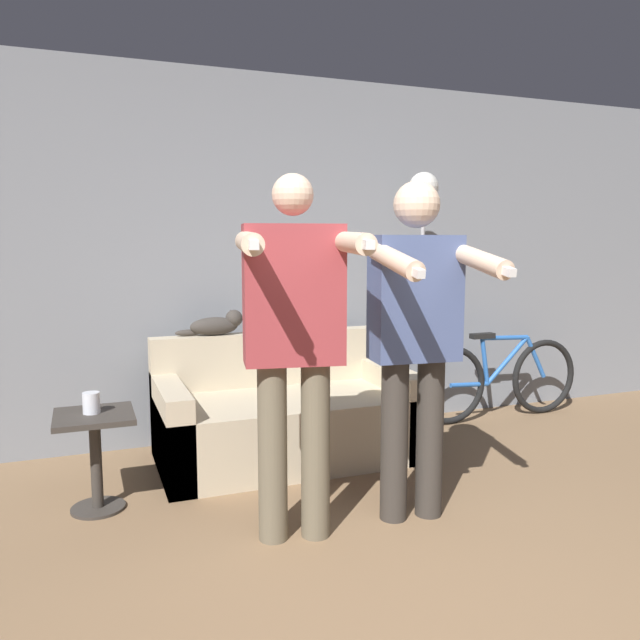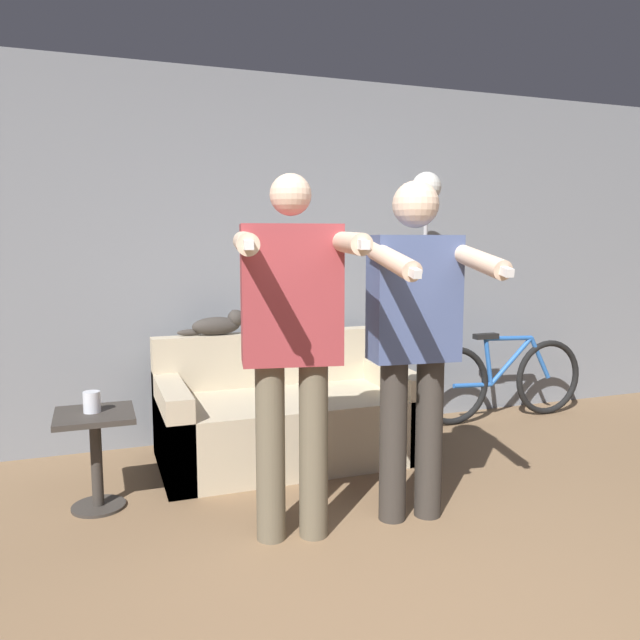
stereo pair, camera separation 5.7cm
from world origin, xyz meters
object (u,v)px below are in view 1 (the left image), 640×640
Objects in this scene: person_right at (416,328)px; couch at (286,418)px; floor_lamp at (423,235)px; cup at (91,403)px; bicycle at (499,379)px; person_left at (294,333)px; cat at (218,325)px; side_table at (95,442)px.

couch is at bearing 113.47° from person_right.
floor_lamp is 17.21× the size of cup.
person_right is 2.17m from bicycle.
cup is (-0.89, 0.71, -0.42)m from person_left.
person_right reaches higher than couch.
cat is 1.62m from floor_lamp.
person_right is at bearing -24.77° from cup.
person_left reaches higher than cat.
bicycle is (1.88, 0.25, 0.06)m from couch.
person_right is 3.27× the size of side_table.
floor_lamp is 1.37m from bicycle.
cup is (-1.20, -0.40, 0.32)m from couch.
side_table is 3.14m from bicycle.
cat is 0.30× the size of bicycle.
couch is 0.95× the size of person_left.
person_right is 1.59m from floor_lamp.
floor_lamp is at bearing 9.77° from couch.
bicycle is (3.08, 0.65, -0.26)m from cup.
bicycle is at bearing 42.60° from person_left.
person_left is 0.90× the size of floor_lamp.
side_table is 4.72× the size of cup.
floor_lamp is (0.79, 1.30, 0.47)m from person_right.
cat reaches higher than couch.
person_right is (0.33, -1.11, 0.73)m from couch.
person_left is at bearing -87.54° from cat.
cat is (-0.70, 1.44, -0.13)m from person_right.
floor_lamp is at bearing 65.56° from person_right.
cat is 0.86× the size of side_table.
cup is 3.16m from bicycle.
bicycle is at bearing 11.94° from cup.
person_left is at bearing -173.23° from person_right.
person_left is at bearing -137.74° from floor_lamp.
person_right is 3.78× the size of cat.
side_table is at bearing -160.86° from couch.
floor_lamp is at bearing -5.27° from cat.
floor_lamp is 1.26× the size of bicycle.
person_left is 1.14× the size of bicycle.
floor_lamp reaches higher than person_left.
couch is at bearing -41.60° from cat.
side_table is at bearing -52.28° from cup.
cat is 4.08× the size of cup.
person_left reaches higher than person_right.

